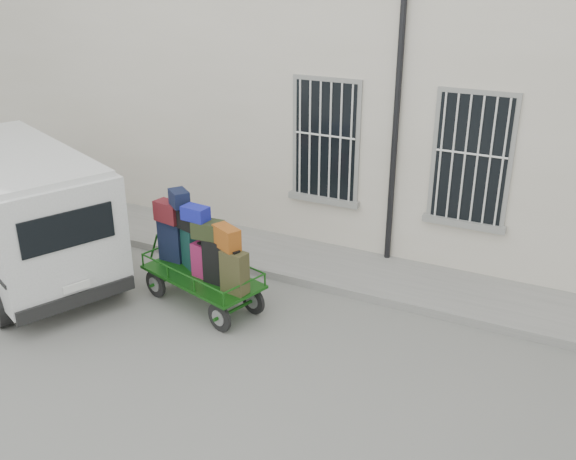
{
  "coord_description": "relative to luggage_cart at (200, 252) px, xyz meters",
  "views": [
    {
      "loc": [
        4.25,
        -7.79,
        5.41
      ],
      "look_at": [
        -0.2,
        1.0,
        1.22
      ],
      "focal_mm": 40.0,
      "sensor_mm": 36.0,
      "label": 1
    }
  ],
  "objects": [
    {
      "name": "luggage_cart",
      "position": [
        0.0,
        0.0,
        0.0
      ],
      "size": [
        2.55,
        1.51,
        1.92
      ],
      "rotation": [
        0.0,
        0.0,
        -0.28
      ],
      "color": "black",
      "rests_on": "ground"
    },
    {
      "name": "sidewalk",
      "position": [
        1.35,
        2.13,
        -0.87
      ],
      "size": [
        24.0,
        1.7,
        0.15
      ],
      "primitive_type": "cube",
      "color": "gray",
      "rests_on": "ground"
    },
    {
      "name": "van",
      "position": [
        -3.47,
        -0.53,
        0.4
      ],
      "size": [
        5.03,
        3.63,
        2.36
      ],
      "rotation": [
        0.0,
        0.0,
        -0.41
      ],
      "color": "silver",
      "rests_on": "ground"
    },
    {
      "name": "building",
      "position": [
        1.35,
        5.43,
        2.05
      ],
      "size": [
        24.0,
        5.15,
        6.0
      ],
      "color": "beige",
      "rests_on": "ground"
    },
    {
      "name": "ground",
      "position": [
        1.35,
        -0.07,
        -0.95
      ],
      "size": [
        80.0,
        80.0,
        0.0
      ],
      "primitive_type": "plane",
      "color": "slate",
      "rests_on": "ground"
    }
  ]
}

